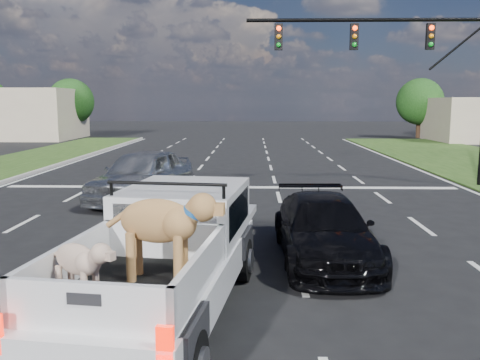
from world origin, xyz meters
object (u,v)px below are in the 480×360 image
Objects in this scene: pickup_truck at (167,253)px; traffic_signal at (423,61)px; silver_sedan at (143,175)px; black_coupe at (324,229)px.

traffic_signal is at bearing 65.57° from pickup_truck.
black_coupe is (5.03, -6.19, -0.21)m from silver_sedan.
black_coupe is (-4.89, -9.47, -4.08)m from traffic_signal.
pickup_truck is 9.23m from silver_sedan.
silver_sedan is at bearing -161.74° from traffic_signal.
silver_sedan is at bearing 112.03° from pickup_truck.
pickup_truck is at bearing -121.92° from traffic_signal.
pickup_truck is at bearing -61.73° from silver_sedan.
traffic_signal is 11.14m from silver_sedan.
silver_sedan is 1.13× the size of black_coupe.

